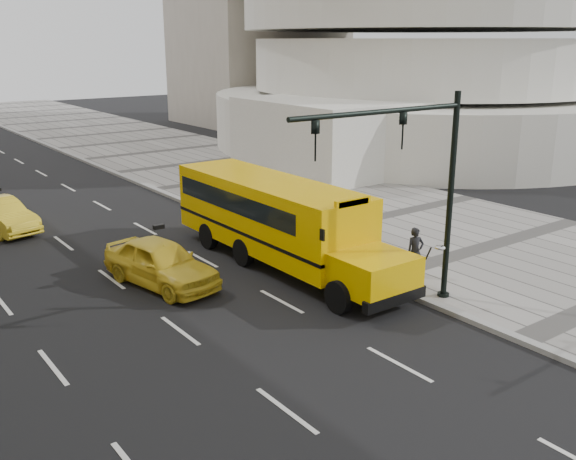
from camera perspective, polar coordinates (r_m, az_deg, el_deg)
ground at (r=22.93m, az=-13.12°, el=-3.75°), size 140.00×140.00×0.00m
sidewalk_museum at (r=29.46m, az=8.69°, el=1.16°), size 12.00×140.00×0.15m
curb_museum at (r=25.70m, az=-0.83°, el=-0.93°), size 0.30×140.00×0.15m
school_bus at (r=22.98m, az=-1.26°, el=1.34°), size 2.96×11.56×3.19m
taxi_near at (r=21.45m, az=-11.24°, el=-2.86°), size 2.68×4.82×1.55m
taxi_far at (r=29.53m, az=-24.24°, el=1.18°), size 2.46×4.54×1.42m
pedestrian at (r=21.90m, az=11.24°, el=-1.90°), size 0.70×0.58×1.65m
traffic_signal at (r=18.43m, az=11.60°, el=4.66°), size 6.18×0.36×6.40m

